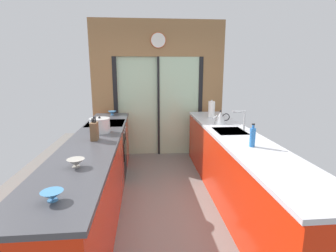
# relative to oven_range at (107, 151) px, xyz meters

# --- Properties ---
(ground_plane) EXTENTS (5.04, 7.60, 0.02)m
(ground_plane) POSITION_rel_oven_range_xyz_m (0.91, -0.65, -0.47)
(ground_plane) COLOR slate
(back_wall_unit) EXTENTS (2.64, 0.12, 2.70)m
(back_wall_unit) POSITION_rel_oven_range_xyz_m (0.91, 1.15, 1.07)
(back_wall_unit) COLOR olive
(back_wall_unit) RESTS_ON ground_plane
(left_counter_run) EXTENTS (0.62, 3.80, 0.92)m
(left_counter_run) POSITION_rel_oven_range_xyz_m (-0.00, -1.12, 0.01)
(left_counter_run) COLOR red
(left_counter_run) RESTS_ON ground_plane
(right_counter_run) EXTENTS (0.62, 3.80, 0.92)m
(right_counter_run) POSITION_rel_oven_range_xyz_m (1.82, -0.95, 0.01)
(right_counter_run) COLOR red
(right_counter_run) RESTS_ON ground_plane
(sink_faucet) EXTENTS (0.19, 0.02, 0.28)m
(sink_faucet) POSITION_rel_oven_range_xyz_m (1.97, -0.70, 0.65)
(sink_faucet) COLOR #B7BABC
(sink_faucet) RESTS_ON right_counter_run
(oven_range) EXTENTS (0.60, 0.60, 0.92)m
(oven_range) POSITION_rel_oven_range_xyz_m (0.00, 0.00, 0.00)
(oven_range) COLOR black
(oven_range) RESTS_ON ground_plane
(mixing_bowl_near) EXTENTS (0.14, 0.14, 0.07)m
(mixing_bowl_near) POSITION_rel_oven_range_xyz_m (0.02, -2.49, 0.50)
(mixing_bowl_near) COLOR teal
(mixing_bowl_near) RESTS_ON left_counter_run
(mixing_bowl_mid) EXTENTS (0.15, 0.15, 0.07)m
(mixing_bowl_mid) POSITION_rel_oven_range_xyz_m (0.02, -1.90, 0.50)
(mixing_bowl_mid) COLOR gray
(mixing_bowl_mid) RESTS_ON left_counter_run
(mixing_bowl_far) EXTENTS (0.15, 0.15, 0.08)m
(mixing_bowl_far) POSITION_rel_oven_range_xyz_m (0.02, 0.73, 0.51)
(mixing_bowl_far) COLOR teal
(mixing_bowl_far) RESTS_ON left_counter_run
(knife_block) EXTENTS (0.08, 0.14, 0.29)m
(knife_block) POSITION_rel_oven_range_xyz_m (0.02, -1.01, 0.57)
(knife_block) COLOR brown
(knife_block) RESTS_ON left_counter_run
(stock_pot) EXTENTS (0.27, 0.27, 0.22)m
(stock_pot) POSITION_rel_oven_range_xyz_m (0.02, -0.63, 0.56)
(stock_pot) COLOR #B7BABC
(stock_pot) RESTS_ON left_counter_run
(kettle) EXTENTS (0.28, 0.19, 0.22)m
(kettle) POSITION_rel_oven_range_xyz_m (1.80, -0.23, 0.56)
(kettle) COLOR #B7BABC
(kettle) RESTS_ON right_counter_run
(soap_bottle) EXTENTS (0.06, 0.06, 0.26)m
(soap_bottle) POSITION_rel_oven_range_xyz_m (1.80, -1.45, 0.58)
(soap_bottle) COLOR #286BB7
(soap_bottle) RESTS_ON right_counter_run
(paper_towel_roll) EXTENTS (0.13, 0.13, 0.31)m
(paper_towel_roll) POSITION_rel_oven_range_xyz_m (1.80, 0.32, 0.61)
(paper_towel_roll) COLOR #B7BABC
(paper_towel_roll) RESTS_ON right_counter_run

